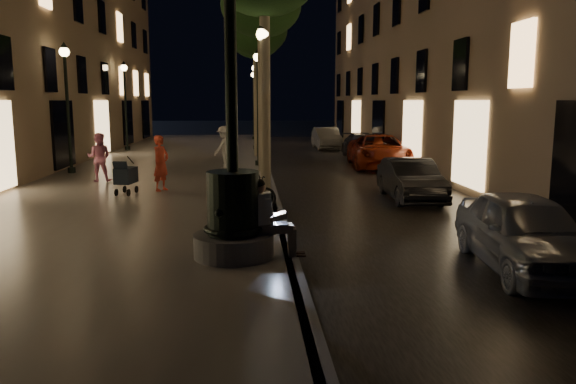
{
  "coord_description": "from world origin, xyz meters",
  "views": [
    {
      "loc": [
        -0.73,
        -7.56,
        2.89
      ],
      "look_at": [
        0.02,
        3.0,
        1.17
      ],
      "focal_mm": 35.0,
      "sensor_mm": 36.0,
      "label": 1
    }
  ],
  "objects": [
    {
      "name": "tree_third",
      "position": [
        -0.3,
        20.0,
        6.14
      ],
      "size": [
        3.0,
        3.0,
        7.2
      ],
      "color": "#6B604C",
      "rests_on": "promenade"
    },
    {
      "name": "ground",
      "position": [
        0.0,
        15.0,
        0.0
      ],
      "size": [
        120.0,
        120.0,
        0.0
      ],
      "primitive_type": "plane",
      "color": "black",
      "rests_on": "ground"
    },
    {
      "name": "seated_man_laptop",
      "position": [
        -0.39,
        2.0,
        0.92
      ],
      "size": [
        1.0,
        0.34,
        1.37
      ],
      "color": "gray",
      "rests_on": "promenade"
    },
    {
      "name": "lamp_left_b",
      "position": [
        -7.4,
        14.0,
        3.24
      ],
      "size": [
        0.36,
        0.36,
        4.81
      ],
      "color": "black",
      "rests_on": "promenade"
    },
    {
      "name": "tree_far",
      "position": [
        -0.22,
        26.0,
        6.43
      ],
      "size": [
        3.0,
        3.0,
        7.5
      ],
      "color": "#6B604C",
      "rests_on": "promenade"
    },
    {
      "name": "lamp_curb_a",
      "position": [
        -0.3,
        8.0,
        3.24
      ],
      "size": [
        0.36,
        0.36,
        4.81
      ],
      "color": "black",
      "rests_on": "promenade"
    },
    {
      "name": "car_fifth",
      "position": [
        4.0,
        26.18,
        0.64
      ],
      "size": [
        1.43,
        3.93,
        1.29
      ],
      "primitive_type": "imported",
      "rotation": [
        0.0,
        0.0,
        0.02
      ],
      "color": "#A3A29D",
      "rests_on": "ground"
    },
    {
      "name": "lamp_curb_b",
      "position": [
        -0.3,
        16.0,
        3.24
      ],
      "size": [
        0.36,
        0.36,
        4.81
      ],
      "color": "black",
      "rests_on": "promenade"
    },
    {
      "name": "cobble_lane",
      "position": [
        3.0,
        15.0,
        0.01
      ],
      "size": [
        6.0,
        45.0,
        0.02
      ],
      "primitive_type": "cube",
      "color": "black",
      "rests_on": "ground"
    },
    {
      "name": "fountain_lamppost",
      "position": [
        -1.0,
        2.0,
        1.21
      ],
      "size": [
        1.4,
        1.4,
        5.21
      ],
      "color": "#59595B",
      "rests_on": "promenade"
    },
    {
      "name": "car_rear",
      "position": [
        5.12,
        20.63,
        0.61
      ],
      "size": [
        1.77,
        4.21,
        1.22
      ],
      "primitive_type": "imported",
      "rotation": [
        0.0,
        0.0,
        0.02
      ],
      "color": "#333338",
      "rests_on": "ground"
    },
    {
      "name": "curb_strip",
      "position": [
        0.0,
        15.0,
        0.1
      ],
      "size": [
        0.25,
        45.0,
        0.2
      ],
      "primitive_type": "cube",
      "color": "#59595B",
      "rests_on": "ground"
    },
    {
      "name": "lamp_curb_d",
      "position": [
        -0.3,
        32.0,
        3.24
      ],
      "size": [
        0.36,
        0.36,
        4.81
      ],
      "color": "black",
      "rests_on": "promenade"
    },
    {
      "name": "lamp_left_c",
      "position": [
        -7.4,
        24.0,
        3.24
      ],
      "size": [
        0.36,
        0.36,
        4.81
      ],
      "color": "black",
      "rests_on": "promenade"
    },
    {
      "name": "pedestrian_red",
      "position": [
        -3.35,
        9.44,
        1.04
      ],
      "size": [
        0.66,
        0.73,
        1.68
      ],
      "primitive_type": "imported",
      "rotation": [
        0.0,
        0.0,
        1.03
      ],
      "color": "red",
      "rests_on": "promenade"
    },
    {
      "name": "lamp_curb_c",
      "position": [
        -0.3,
        24.0,
        3.24
      ],
      "size": [
        0.36,
        0.36,
        4.81
      ],
      "color": "black",
      "rests_on": "promenade"
    },
    {
      "name": "stroller",
      "position": [
        -4.28,
        8.81,
        0.75
      ],
      "size": [
        0.58,
        1.09,
        1.1
      ],
      "rotation": [
        0.0,
        0.0,
        -0.18
      ],
      "color": "black",
      "rests_on": "promenade"
    },
    {
      "name": "tree_second",
      "position": [
        -0.2,
        14.0,
        6.33
      ],
      "size": [
        3.0,
        3.0,
        7.4
      ],
      "color": "#6B604C",
      "rests_on": "promenade"
    },
    {
      "name": "bicycle",
      "position": [
        -0.85,
        6.06,
        0.64
      ],
      "size": [
        1.76,
        1.04,
        0.88
      ],
      "primitive_type": "imported",
      "rotation": [
        0.0,
        0.0,
        1.86
      ],
      "color": "black",
      "rests_on": "promenade"
    },
    {
      "name": "pedestrian_white",
      "position": [
        -1.67,
        15.07,
        1.05
      ],
      "size": [
        1.19,
        1.24,
        1.7
      ],
      "primitive_type": "imported",
      "rotation": [
        0.0,
        0.0,
        4.0
      ],
      "color": "silver",
      "rests_on": "promenade"
    },
    {
      "name": "car_second",
      "position": [
        4.0,
        8.36,
        0.61
      ],
      "size": [
        1.4,
        3.73,
        1.22
      ],
      "primitive_type": "imported",
      "rotation": [
        0.0,
        0.0,
        -0.03
      ],
      "color": "black",
      "rests_on": "ground"
    },
    {
      "name": "car_third",
      "position": [
        4.98,
        16.52,
        0.72
      ],
      "size": [
        2.73,
        5.31,
        1.43
      ],
      "primitive_type": "imported",
      "rotation": [
        0.0,
        0.0,
        -0.07
      ],
      "color": "maroon",
      "rests_on": "ground"
    },
    {
      "name": "pedestrian_pink",
      "position": [
        -5.72,
        11.58,
        1.02
      ],
      "size": [
        0.79,
        0.62,
        1.63
      ],
      "primitive_type": "imported",
      "rotation": [
        0.0,
        0.0,
        3.14
      ],
      "color": "#C06684",
      "rests_on": "promenade"
    },
    {
      "name": "car_front",
      "position": [
        4.0,
        1.5,
        0.67
      ],
      "size": [
        1.92,
        4.04,
        1.34
      ],
      "primitive_type": "imported",
      "rotation": [
        0.0,
        0.0,
        -0.09
      ],
      "color": "#A4A7AB",
      "rests_on": "ground"
    },
    {
      "name": "promenade",
      "position": [
        -4.0,
        15.0,
        0.1
      ],
      "size": [
        8.0,
        45.0,
        0.2
      ],
      "primitive_type": "cube",
      "color": "#69635D",
      "rests_on": "ground"
    }
  ]
}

